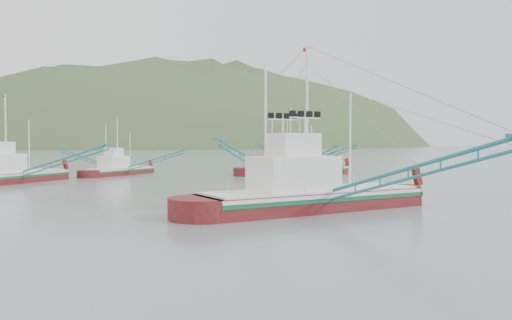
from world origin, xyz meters
TOP-DOWN VIEW (x-y plane):
  - ground at (0.00, 0.00)m, footprint 1200.00×1200.00m
  - main_boat at (-0.79, -1.29)m, footprint 16.71×29.48m
  - bg_boat_right at (22.64, 27.80)m, footprint 14.60×24.95m
  - bg_boat_left at (-12.89, 35.70)m, footprint 19.14×24.01m
  - bg_boat_far at (2.56, 42.32)m, footprint 14.25×20.20m
  - bg_boat_extra at (34.82, 39.82)m, footprint 14.15×25.58m
  - headland_right at (240.00, 430.00)m, footprint 684.00×432.00m

SIDE VIEW (x-z plane):
  - ground at x=0.00m, z-range 0.00..0.00m
  - headland_right at x=240.00m, z-range -153.00..153.00m
  - bg_boat_extra at x=34.82m, z-range -3.75..6.59m
  - main_boat at x=-0.79m, z-range -4.15..7.82m
  - bg_boat_far at x=2.56m, z-range -2.57..6.27m
  - bg_boat_right at x=22.64m, z-range -3.21..7.14m
  - bg_boat_left at x=-12.89m, z-range -3.10..7.68m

